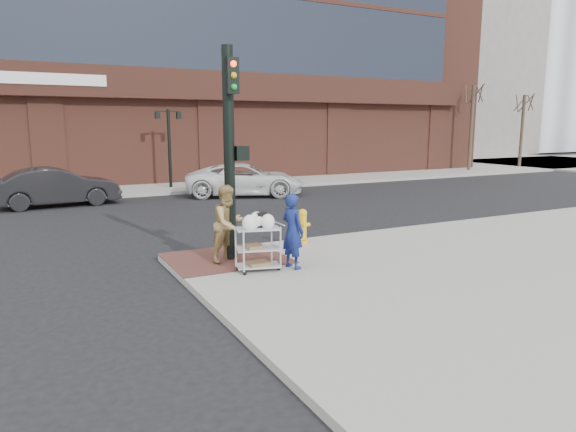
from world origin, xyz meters
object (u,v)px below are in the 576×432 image
utility_cart (258,245)px  woman_blue (293,231)px  lamp_post (169,140)px  sedan_dark (56,187)px  pedestrian_tan (228,223)px  fire_hydrant (302,226)px  traffic_signal_pole (230,148)px  minivan_white (245,180)px

utility_cart → woman_blue: bearing=-10.8°
lamp_post → sedan_dark: size_ratio=0.81×
lamp_post → woman_blue: 16.74m
lamp_post → pedestrian_tan: (-2.63, -15.37, -1.55)m
fire_hydrant → lamp_post: bearing=89.4°
lamp_post → traffic_signal_pole: (-2.48, -15.23, 0.21)m
traffic_signal_pole → minivan_white: bearing=65.9°
sedan_dark → utility_cart: bearing=-171.4°
pedestrian_tan → sedan_dark: (-3.03, 12.12, -0.25)m
traffic_signal_pole → sedan_dark: size_ratio=1.01×
traffic_signal_pole → pedestrian_tan: 1.78m
minivan_white → fire_hydrant: bearing=-171.9°
pedestrian_tan → minivan_white: 12.62m
lamp_post → utility_cart: size_ratio=3.05×
minivan_white → sedan_dark: bearing=108.1°
pedestrian_tan → fire_hydrant: 2.66m
lamp_post → sedan_dark: (-5.65, -3.25, -1.80)m
sedan_dark → minivan_white: (8.24, -0.63, -0.04)m
traffic_signal_pole → woman_blue: bearing=-55.6°
lamp_post → traffic_signal_pole: 15.43m
woman_blue → pedestrian_tan: 1.63m
woman_blue → minivan_white: (4.13, 12.70, -0.23)m
pedestrian_tan → woman_blue: bearing=-73.0°
sedan_dark → utility_cart: 13.60m
utility_cart → pedestrian_tan: bearing=105.4°
sedan_dark → traffic_signal_pole: bearing=-170.6°
lamp_post → woman_blue: bearing=-95.3°
traffic_signal_pole → pedestrian_tan: bearing=-135.7°
pedestrian_tan → fire_hydrant: bearing=-5.7°
lamp_post → fire_hydrant: (-0.14, -14.52, -1.98)m
lamp_post → woman_blue: (-1.54, -16.59, -1.61)m
lamp_post → utility_cart: (-2.33, -16.44, -1.87)m
sedan_dark → fire_hydrant: bearing=-159.4°
woman_blue → pedestrian_tan: pedestrian_tan is taller
traffic_signal_pole → minivan_white: (5.07, 11.34, -2.05)m
woman_blue → pedestrian_tan: size_ratio=0.94×
lamp_post → traffic_signal_pole: bearing=-99.2°
traffic_signal_pole → utility_cart: (0.14, -1.21, -2.09)m
lamp_post → pedestrian_tan: 15.67m
lamp_post → utility_cart: lamp_post is taller
pedestrian_tan → minivan_white: (5.22, 11.49, -0.29)m
fire_hydrant → traffic_signal_pole: bearing=-163.2°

